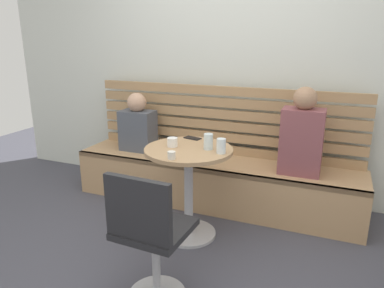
# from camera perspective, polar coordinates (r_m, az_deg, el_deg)

# --- Properties ---
(ground) EXTENTS (8.00, 8.00, 0.00)m
(ground) POSITION_cam_1_polar(r_m,az_deg,el_deg) (2.63, -5.92, -19.85)
(ground) COLOR #42424C
(back_wall) EXTENTS (5.20, 0.10, 2.90)m
(back_wall) POSITION_cam_1_polar(r_m,az_deg,el_deg) (3.64, 5.98, 14.80)
(back_wall) COLOR silver
(back_wall) RESTS_ON ground
(booth_bench) EXTENTS (2.70, 0.52, 0.44)m
(booth_bench) POSITION_cam_1_polar(r_m,az_deg,el_deg) (3.48, 3.30, -6.00)
(booth_bench) COLOR tan
(booth_bench) RESTS_ON ground
(booth_backrest) EXTENTS (2.65, 0.04, 0.67)m
(booth_backrest) POSITION_cam_1_polar(r_m,az_deg,el_deg) (3.53, 4.73, 3.78)
(booth_backrest) COLOR #A68157
(booth_backrest) RESTS_ON booth_bench
(cafe_table) EXTENTS (0.68, 0.68, 0.74)m
(cafe_table) POSITION_cam_1_polar(r_m,az_deg,el_deg) (2.83, -0.54, -4.94)
(cafe_table) COLOR #ADADB2
(cafe_table) RESTS_ON ground
(white_chair) EXTENTS (0.42, 0.42, 0.85)m
(white_chair) POSITION_cam_1_polar(r_m,az_deg,el_deg) (2.16, -6.72, -13.97)
(white_chair) COLOR #ADADB2
(white_chair) RESTS_ON ground
(person_adult) EXTENTS (0.34, 0.22, 0.73)m
(person_adult) POSITION_cam_1_polar(r_m,az_deg,el_deg) (3.13, 16.93, 1.25)
(person_adult) COLOR brown
(person_adult) RESTS_ON booth_bench
(person_child_left) EXTENTS (0.34, 0.22, 0.59)m
(person_child_left) POSITION_cam_1_polar(r_m,az_deg,el_deg) (3.70, -8.54, 2.91)
(person_child_left) COLOR #4C515B
(person_child_left) RESTS_ON booth_bench
(cup_ceramic_white) EXTENTS (0.08, 0.08, 0.07)m
(cup_ceramic_white) POSITION_cam_1_polar(r_m,az_deg,el_deg) (2.79, -3.11, 0.29)
(cup_ceramic_white) COLOR white
(cup_ceramic_white) RESTS_ON cafe_table
(cup_water_clear) EXTENTS (0.07, 0.07, 0.11)m
(cup_water_clear) POSITION_cam_1_polar(r_m,az_deg,el_deg) (2.63, 4.62, -0.31)
(cup_water_clear) COLOR white
(cup_water_clear) RESTS_ON cafe_table
(cup_glass_tall) EXTENTS (0.07, 0.07, 0.12)m
(cup_glass_tall) POSITION_cam_1_polar(r_m,az_deg,el_deg) (2.72, 2.59, 0.38)
(cup_glass_tall) COLOR silver
(cup_glass_tall) RESTS_ON cafe_table
(cup_espresso_small) EXTENTS (0.06, 0.06, 0.05)m
(cup_espresso_small) POSITION_cam_1_polar(r_m,az_deg,el_deg) (2.51, -3.22, -1.79)
(cup_espresso_small) COLOR silver
(cup_espresso_small) RESTS_ON cafe_table
(phone_on_table) EXTENTS (0.15, 0.10, 0.01)m
(phone_on_table) POSITION_cam_1_polar(r_m,az_deg,el_deg) (3.02, 0.09, 0.94)
(phone_on_table) COLOR black
(phone_on_table) RESTS_ON cafe_table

